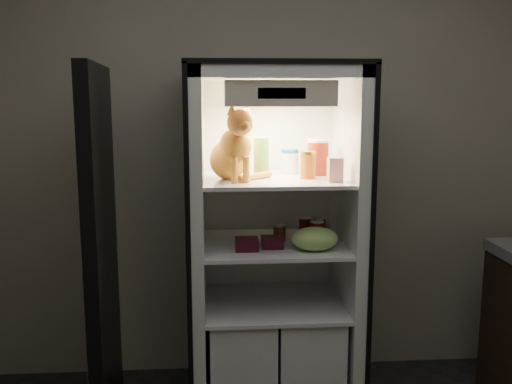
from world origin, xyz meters
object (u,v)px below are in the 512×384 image
refrigerator (273,266)px  soda_can_b (319,229)px  parmesan_shaker (261,157)px  tabby_cat (233,151)px  soda_can_c (317,234)px  mayo_tub (290,161)px  condiment_jar (280,233)px  salsa_jar (308,165)px  pepper_jar (318,157)px  berry_box_right (272,242)px  cream_carton (335,170)px  berry_box_left (247,244)px  soda_can_a (305,228)px  grape_bag (315,239)px

refrigerator → soda_can_b: refrigerator is taller
parmesan_shaker → refrigerator: bearing=29.6°
tabby_cat → soda_can_c: tabby_cat is taller
tabby_cat → mayo_tub: 0.39m
condiment_jar → salsa_jar: bearing=-30.0°
pepper_jar → berry_box_right: 0.52m
mayo_tub → cream_carton: size_ratio=1.11×
mayo_tub → pepper_jar: bearing=-25.6°
refrigerator → pepper_jar: refrigerator is taller
pepper_jar → soda_can_c: size_ratio=1.41×
salsa_jar → soda_can_c: 0.36m
refrigerator → soda_can_b: bearing=-11.4°
berry_box_left → condiment_jar: bearing=39.7°
parmesan_shaker → berry_box_right: bearing=-68.8°
refrigerator → cream_carton: bearing=-39.6°
pepper_jar → soda_can_c: pepper_jar is taller
parmesan_shaker → salsa_jar: bearing=-19.1°
soda_can_c → condiment_jar: (-0.18, 0.13, -0.02)m
pepper_jar → soda_can_a: pepper_jar is taller
cream_carton → berry_box_left: cream_carton is taller
salsa_jar → berry_box_right: 0.44m
pepper_jar → soda_can_c: 0.41m
berry_box_right → refrigerator: bearing=82.9°
cream_carton → soda_can_c: cream_carton is taller
soda_can_b → salsa_jar: bearing=-138.4°
soda_can_a → condiment_jar: 0.15m
mayo_tub → berry_box_right: (-0.12, -0.23, -0.39)m
parmesan_shaker → soda_can_b: (0.31, -0.01, -0.39)m
soda_can_a → condiment_jar: soda_can_a is taller
grape_bag → berry_box_left: bearing=174.1°
parmesan_shaker → condiment_jar: 0.42m
salsa_jar → berry_box_right: salsa_jar is taller
cream_carton → mayo_tub: bearing=121.6°
cream_carton → condiment_jar: 0.48m
parmesan_shaker → soda_can_a: size_ratio=1.75×
pepper_jar → grape_bag: bearing=-102.6°
tabby_cat → grape_bag: tabby_cat is taller
soda_can_a → berry_box_right: size_ratio=1.09×
tabby_cat → condiment_jar: bearing=2.7°
mayo_tub → berry_box_right: mayo_tub is taller
pepper_jar → condiment_jar: (-0.21, -0.04, -0.40)m
cream_carton → soda_can_b: 0.39m
refrigerator → tabby_cat: refrigerator is taller
soda_can_b → tabby_cat: bearing=-169.0°
pepper_jar → soda_can_a: 0.39m
parmesan_shaker → soda_can_b: bearing=-2.1°
soda_can_a → tabby_cat: bearing=-160.6°
soda_can_b → berry_box_left: size_ratio=1.10×
refrigerator → mayo_tub: bearing=35.0°
cream_carton → grape_bag: (-0.09, 0.00, -0.35)m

